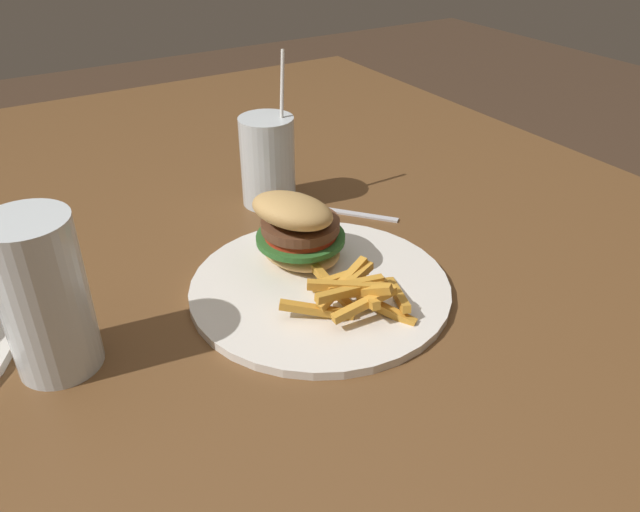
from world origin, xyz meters
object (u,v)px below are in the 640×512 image
(meal_plate_near, at_px, (311,261))
(juice_glass, at_px, (268,164))
(beer_glass, at_px, (45,302))
(spoon, at_px, (296,201))

(meal_plate_near, relative_size, juice_glass, 1.39)
(beer_glass, distance_m, juice_glass, 0.39)
(meal_plate_near, xyz_separation_m, beer_glass, (0.00, 0.28, 0.05))
(juice_glass, bearing_deg, beer_glass, 121.56)
(juice_glass, relative_size, spoon, 1.34)
(beer_glass, xyz_separation_m, juice_glass, (0.21, -0.34, -0.01))
(juice_glass, bearing_deg, spoon, -140.57)
(beer_glass, bearing_deg, meal_plate_near, -90.94)
(meal_plate_near, bearing_deg, juice_glass, -14.36)
(meal_plate_near, xyz_separation_m, spoon, (0.18, -0.08, -0.02))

